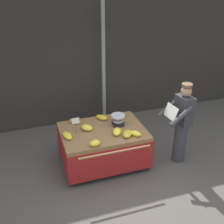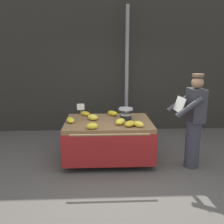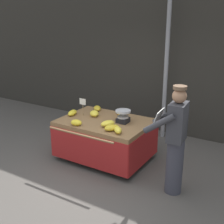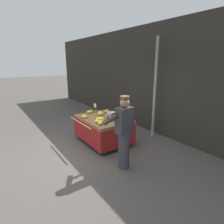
{
  "view_description": "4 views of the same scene",
  "coord_description": "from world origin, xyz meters",
  "views": [
    {
      "loc": [
        -1.64,
        -3.7,
        3.61
      ],
      "look_at": [
        -0.13,
        0.87,
        1.15
      ],
      "focal_mm": 45.11,
      "sensor_mm": 36.0,
      "label": 1
    },
    {
      "loc": [
        -0.46,
        -3.71,
        2.08
      ],
      "look_at": [
        -0.25,
        0.86,
        0.97
      ],
      "focal_mm": 39.73,
      "sensor_mm": 36.0,
      "label": 2
    },
    {
      "loc": [
        2.55,
        -3.56,
        2.69
      ],
      "look_at": [
        -0.17,
        0.88,
        0.98
      ],
      "focal_mm": 48.3,
      "sensor_mm": 36.0,
      "label": 3
    },
    {
      "loc": [
        4.3,
        -2.0,
        2.42
      ],
      "look_at": [
        0.01,
        0.97,
        1.02
      ],
      "focal_mm": 30.08,
      "sensor_mm": 36.0,
      "label": 4
    }
  ],
  "objects": [
    {
      "name": "ground_plane",
      "position": [
        0.0,
        0.0,
        0.0
      ],
      "size": [
        60.0,
        60.0,
        0.0
      ],
      "primitive_type": "plane",
      "color": "#514C47"
    },
    {
      "name": "back_wall",
      "position": [
        0.0,
        2.92,
        1.82
      ],
      "size": [
        16.0,
        0.24,
        3.65
      ],
      "primitive_type": "cube",
      "color": "#2D2B26",
      "rests_on": "ground"
    },
    {
      "name": "street_pole",
      "position": [
        0.2,
        2.5,
        1.58
      ],
      "size": [
        0.09,
        0.09,
        3.17
      ],
      "primitive_type": "cylinder",
      "color": "gray",
      "rests_on": "ground"
    },
    {
      "name": "banana_cart",
      "position": [
        -0.32,
        0.88,
        0.58
      ],
      "size": [
        1.67,
        1.39,
        0.79
      ],
      "color": "olive",
      "rests_on": "ground"
    },
    {
      "name": "weighing_scale",
      "position": [
        0.02,
        0.95,
        0.91
      ],
      "size": [
        0.28,
        0.28,
        0.24
      ],
      "color": "black",
      "rests_on": "banana_cart"
    },
    {
      "name": "price_sign",
      "position": [
        -0.84,
        0.9,
        1.03
      ],
      "size": [
        0.14,
        0.01,
        0.34
      ],
      "color": "#997A51",
      "rests_on": "banana_cart"
    },
    {
      "name": "banana_bunch_0",
      "position": [
        -0.62,
        0.96,
        0.84
      ],
      "size": [
        0.28,
        0.29,
        0.11
      ],
      "primitive_type": "ellipsoid",
      "rotation": [
        0.0,
        0.0,
        0.72
      ],
      "color": "yellow",
      "rests_on": "banana_cart"
    },
    {
      "name": "banana_bunch_1",
      "position": [
        -0.79,
        1.31,
        0.83
      ],
      "size": [
        0.27,
        0.28,
        0.09
      ],
      "primitive_type": "ellipsoid",
      "rotation": [
        0.0,
        0.0,
        0.72
      ],
      "color": "gold",
      "rests_on": "banana_cart"
    },
    {
      "name": "banana_bunch_2",
      "position": [
        -1.03,
        0.81,
        0.83
      ],
      "size": [
        0.21,
        0.31,
        0.09
      ],
      "primitive_type": "ellipsoid",
      "rotation": [
        0.0,
        0.0,
        0.27
      ],
      "color": "yellow",
      "rests_on": "banana_cart"
    },
    {
      "name": "banana_bunch_3",
      "position": [
        -0.11,
        0.64,
        0.84
      ],
      "size": [
        0.26,
        0.31,
        0.11
      ],
      "primitive_type": "ellipsoid",
      "rotation": [
        0.0,
        0.0,
        2.69
      ],
      "color": "yellow",
      "rests_on": "banana_cart"
    },
    {
      "name": "banana_bunch_4",
      "position": [
        0.05,
        0.51,
        0.84
      ],
      "size": [
        0.28,
        0.31,
        0.1
      ],
      "primitive_type": "ellipsoid",
      "rotation": [
        0.0,
        0.0,
        2.57
      ],
      "color": "gold",
      "rests_on": "banana_cart"
    },
    {
      "name": "banana_bunch_5",
      "position": [
        -0.22,
        1.28,
        0.84
      ],
      "size": [
        0.27,
        0.29,
        0.1
      ],
      "primitive_type": "ellipsoid",
      "rotation": [
        0.0,
        0.0,
        0.7
      ],
      "color": "gold",
      "rests_on": "banana_cart"
    },
    {
      "name": "banana_bunch_6",
      "position": [
        0.2,
        0.47,
        0.84
      ],
      "size": [
        0.23,
        0.25,
        0.1
      ],
      "primitive_type": "ellipsoid",
      "rotation": [
        0.0,
        0.0,
        0.67
      ],
      "color": "yellow",
      "rests_on": "banana_cart"
    },
    {
      "name": "banana_bunch_7",
      "position": [
        -0.61,
        0.39,
        0.84
      ],
      "size": [
        0.23,
        0.19,
        0.1
      ],
      "primitive_type": "ellipsoid",
      "rotation": [
        0.0,
        0.0,
        1.75
      ],
      "color": "yellow",
      "rests_on": "banana_cart"
    },
    {
      "name": "vendor_person",
      "position": [
        1.19,
        0.48,
        0.87
      ],
      "size": [
        0.6,
        0.55,
        1.71
      ],
      "color": "#383842",
      "rests_on": "ground"
    }
  ]
}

